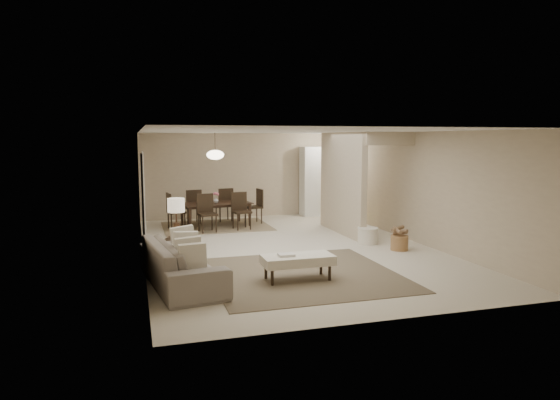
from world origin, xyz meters
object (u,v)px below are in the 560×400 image
object	(u,v)px
sofa	(181,263)
side_table	(177,251)
pantry_cabinet	(320,181)
wicker_basket	(399,243)
ottoman_bench	(298,260)
round_pouf	(368,236)
dining_table	(216,215)

from	to	relation	value
sofa	side_table	xyz separation A→B (m)	(0.05, 1.39, -0.11)
pantry_cabinet	wicker_basket	xyz separation A→B (m)	(-0.14, -5.03, -0.89)
ottoman_bench	round_pouf	distance (m)	3.36
pantry_cabinet	ottoman_bench	size ratio (longest dim) A/B	1.77
sofa	wicker_basket	xyz separation A→B (m)	(4.66, 1.23, -0.19)
wicker_basket	dining_table	distance (m)	5.12
ottoman_bench	wicker_basket	world-z (taller)	ottoman_bench
sofa	side_table	world-z (taller)	sofa
pantry_cabinet	side_table	size ratio (longest dim) A/B	4.32
ottoman_bench	wicker_basket	bearing A→B (deg)	28.60
sofa	wicker_basket	bearing A→B (deg)	-83.40
side_table	wicker_basket	world-z (taller)	side_table
round_pouf	ottoman_bench	bearing A→B (deg)	-136.47
pantry_cabinet	round_pouf	xyz separation A→B (m)	(-0.49, -4.25, -0.87)
ottoman_bench	wicker_basket	distance (m)	3.18
sofa	dining_table	bearing A→B (deg)	-23.31
ottoman_bench	side_table	xyz separation A→B (m)	(-1.83, 1.69, -0.10)
wicker_basket	dining_table	size ratio (longest dim) A/B	0.20
side_table	dining_table	distance (m)	4.01
pantry_cabinet	sofa	world-z (taller)	pantry_cabinet
side_table	wicker_basket	bearing A→B (deg)	-2.04
pantry_cabinet	wicker_basket	size ratio (longest dim) A/B	5.72
side_table	dining_table	size ratio (longest dim) A/B	0.27
wicker_basket	dining_table	bearing A→B (deg)	129.59
side_table	wicker_basket	distance (m)	4.61
sofa	ottoman_bench	xyz separation A→B (m)	(1.88, -0.30, -0.01)
sofa	pantry_cabinet	bearing A→B (deg)	-45.63
sofa	ottoman_bench	distance (m)	1.90
side_table	round_pouf	distance (m)	4.31
pantry_cabinet	sofa	xyz separation A→B (m)	(-4.80, -6.26, -0.70)
side_table	round_pouf	size ratio (longest dim) A/B	1.05
pantry_cabinet	dining_table	bearing A→B (deg)	-162.21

